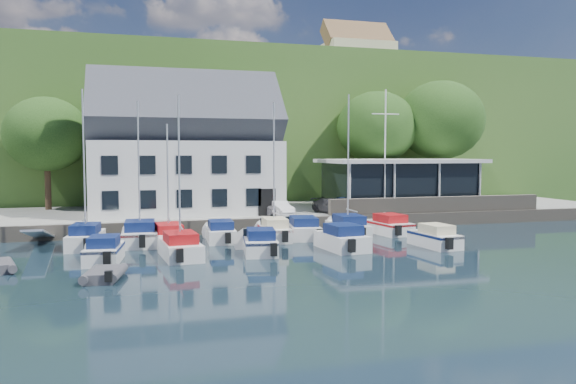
% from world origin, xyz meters
% --- Properties ---
extents(ground, '(180.00, 180.00, 0.00)m').
position_xyz_m(ground, '(0.00, 0.00, 0.00)').
color(ground, black).
rests_on(ground, ground).
extents(quay, '(60.00, 13.00, 1.00)m').
position_xyz_m(quay, '(0.00, 17.50, 0.50)').
color(quay, gray).
rests_on(quay, ground).
extents(quay_face, '(60.00, 0.30, 1.00)m').
position_xyz_m(quay_face, '(0.00, 11.00, 0.50)').
color(quay_face, '#675F53').
rests_on(quay_face, ground).
extents(hillside, '(160.00, 75.00, 16.00)m').
position_xyz_m(hillside, '(0.00, 62.00, 8.00)').
color(hillside, '#345A21').
rests_on(hillside, ground).
extents(field_patch, '(50.00, 30.00, 0.30)m').
position_xyz_m(field_patch, '(8.00, 70.00, 16.15)').
color(field_patch, '#5F6B35').
rests_on(field_patch, hillside).
extents(farmhouse, '(10.40, 7.00, 8.20)m').
position_xyz_m(farmhouse, '(22.00, 52.00, 20.10)').
color(farmhouse, '#C3B497').
rests_on(farmhouse, hillside).
extents(harbor_building, '(14.40, 8.20, 8.70)m').
position_xyz_m(harbor_building, '(-7.00, 16.50, 5.35)').
color(harbor_building, silver).
rests_on(harbor_building, quay).
extents(club_pavilion, '(13.20, 7.20, 4.10)m').
position_xyz_m(club_pavilion, '(11.00, 16.00, 3.05)').
color(club_pavilion, black).
rests_on(club_pavilion, quay).
extents(seawall, '(18.00, 0.50, 1.20)m').
position_xyz_m(seawall, '(12.00, 11.40, 1.60)').
color(seawall, '#675F53').
rests_on(seawall, quay).
extents(gangway, '(1.20, 6.00, 1.40)m').
position_xyz_m(gangway, '(-16.50, 9.00, 0.00)').
color(gangway, silver).
rests_on(gangway, ground).
extents(car_silver, '(2.70, 4.13, 1.31)m').
position_xyz_m(car_silver, '(-1.15, 13.65, 1.65)').
color(car_silver, '#B0AFB4').
rests_on(car_silver, quay).
extents(car_white, '(1.71, 3.54, 1.12)m').
position_xyz_m(car_white, '(-0.56, 12.55, 1.56)').
color(car_white, beige).
rests_on(car_white, quay).
extents(car_dgrey, '(2.39, 4.04, 1.10)m').
position_xyz_m(car_dgrey, '(3.68, 13.03, 1.55)').
color(car_dgrey, '#2E2D33').
rests_on(car_dgrey, quay).
extents(car_blue, '(2.26, 3.90, 1.25)m').
position_xyz_m(car_blue, '(5.01, 13.48, 1.63)').
color(car_blue, '#2C4C89').
rests_on(car_blue, quay).
extents(flagpole, '(2.30, 0.20, 9.59)m').
position_xyz_m(flagpole, '(8.16, 12.89, 5.79)').
color(flagpole, silver).
rests_on(flagpole, quay).
extents(tree_0, '(6.72, 6.72, 9.19)m').
position_xyz_m(tree_0, '(-17.68, 21.79, 5.60)').
color(tree_0, black).
rests_on(tree_0, quay).
extents(tree_1, '(7.31, 7.31, 9.99)m').
position_xyz_m(tree_1, '(-11.28, 22.63, 5.99)').
color(tree_1, black).
rests_on(tree_1, quay).
extents(tree_2, '(8.31, 8.31, 11.35)m').
position_xyz_m(tree_2, '(-2.99, 21.84, 6.68)').
color(tree_2, black).
rests_on(tree_2, quay).
extents(tree_4, '(7.73, 7.73, 10.57)m').
position_xyz_m(tree_4, '(11.85, 22.50, 6.28)').
color(tree_4, black).
rests_on(tree_4, quay).
extents(tree_5, '(8.54, 8.54, 11.67)m').
position_xyz_m(tree_5, '(18.16, 21.59, 6.84)').
color(tree_5, black).
rests_on(tree_5, quay).
extents(boat_r1_0, '(2.48, 5.77, 8.99)m').
position_xyz_m(boat_r1_0, '(-13.76, 7.36, 4.49)').
color(boat_r1_0, silver).
rests_on(boat_r1_0, ground).
extents(boat_r1_1, '(2.49, 6.00, 9.32)m').
position_xyz_m(boat_r1_1, '(-10.65, 7.69, 4.66)').
color(boat_r1_1, silver).
rests_on(boat_r1_1, ground).
extents(boat_r1_2, '(2.40, 6.25, 8.29)m').
position_xyz_m(boat_r1_2, '(-8.97, 7.13, 4.15)').
color(boat_r1_2, silver).
rests_on(boat_r1_2, ground).
extents(boat_r1_3, '(2.20, 5.55, 1.37)m').
position_xyz_m(boat_r1_3, '(-5.68, 7.80, 0.68)').
color(boat_r1_3, silver).
rests_on(boat_r1_3, ground).
extents(boat_r1_4, '(2.18, 5.82, 8.86)m').
position_xyz_m(boat_r1_4, '(-2.26, 7.37, 4.43)').
color(boat_r1_4, silver).
rests_on(boat_r1_4, ground).
extents(boat_r1_5, '(3.03, 6.72, 1.41)m').
position_xyz_m(boat_r1_5, '(-0.14, 7.97, 0.71)').
color(boat_r1_5, silver).
rests_on(boat_r1_5, ground).
extents(boat_r1_6, '(2.32, 6.17, 9.12)m').
position_xyz_m(boat_r1_6, '(2.89, 7.46, 4.56)').
color(boat_r1_6, silver).
rests_on(boat_r1_6, ground).
extents(boat_r1_7, '(2.76, 5.56, 1.41)m').
position_xyz_m(boat_r1_7, '(6.09, 7.85, 0.71)').
color(boat_r1_7, silver).
rests_on(boat_r1_7, ground).
extents(boat_r2_0, '(2.37, 5.08, 1.39)m').
position_xyz_m(boat_r2_0, '(-12.53, 2.58, 0.70)').
color(boat_r2_0, silver).
rests_on(boat_r2_0, ground).
extents(boat_r2_1, '(2.55, 5.97, 8.70)m').
position_xyz_m(boat_r2_1, '(-8.64, 2.69, 4.35)').
color(boat_r2_1, silver).
rests_on(boat_r2_1, ground).
extents(boat_r2_2, '(2.67, 5.41, 1.42)m').
position_xyz_m(boat_r2_2, '(-4.21, 2.86, 0.71)').
color(boat_r2_2, silver).
rests_on(boat_r2_2, ground).
extents(boat_r2_3, '(2.67, 5.66, 1.51)m').
position_xyz_m(boat_r2_3, '(0.67, 2.83, 0.76)').
color(boat_r2_3, silver).
rests_on(boat_r2_3, ground).
extents(boat_r2_4, '(2.24, 5.21, 1.40)m').
position_xyz_m(boat_r2_4, '(6.35, 2.15, 0.70)').
color(boat_r2_4, silver).
rests_on(boat_r2_4, ground).
extents(dinghy_1, '(2.11, 2.99, 0.64)m').
position_xyz_m(dinghy_1, '(-12.34, -1.65, 0.32)').
color(dinghy_1, '#39393E').
rests_on(dinghy_1, ground).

